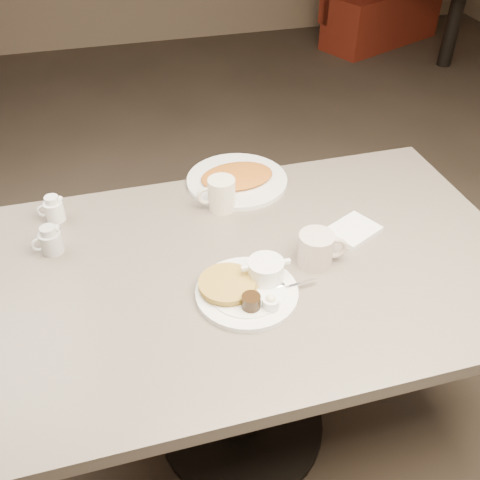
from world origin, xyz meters
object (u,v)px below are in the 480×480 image
object	(u,v)px
hash_plate	(237,179)
coffee_mug_near	(317,248)
coffee_mug_far	(221,194)
main_plate	(248,286)
creamer_left	(50,241)
creamer_right	(54,209)
diner_table	(242,310)

from	to	relation	value
hash_plate	coffee_mug_near	bearing A→B (deg)	-76.90
coffee_mug_near	hash_plate	bearing A→B (deg)	103.10
coffee_mug_far	main_plate	bearing A→B (deg)	-93.40
coffee_mug_near	hash_plate	distance (m)	0.44
main_plate	creamer_left	distance (m)	0.55
creamer_right	hash_plate	size ratio (longest dim) A/B	0.25
creamer_left	hash_plate	world-z (taller)	creamer_left
coffee_mug_near	creamer_right	xyz separation A→B (m)	(-0.66, 0.38, -0.01)
coffee_mug_near	coffee_mug_far	size ratio (longest dim) A/B	1.18
main_plate	hash_plate	world-z (taller)	main_plate
creamer_left	main_plate	bearing A→B (deg)	-32.30
coffee_mug_near	hash_plate	xyz separation A→B (m)	(-0.10, 0.43, -0.03)
diner_table	coffee_mug_far	bearing A→B (deg)	88.11
diner_table	coffee_mug_near	world-z (taller)	coffee_mug_near
creamer_right	diner_table	bearing A→B (deg)	-35.75
main_plate	coffee_mug_near	bearing A→B (deg)	17.07
coffee_mug_far	creamer_right	xyz separation A→B (m)	(-0.48, 0.07, -0.01)
diner_table	coffee_mug_far	world-z (taller)	coffee_mug_far
coffee_mug_far	hash_plate	size ratio (longest dim) A/B	0.34
coffee_mug_far	creamer_right	distance (m)	0.48
creamer_right	hash_plate	xyz separation A→B (m)	(0.56, 0.05, -0.02)
diner_table	creamer_right	size ratio (longest dim) A/B	17.54
creamer_right	coffee_mug_far	bearing A→B (deg)	-8.54
coffee_mug_near	coffee_mug_far	bearing A→B (deg)	120.93
main_plate	creamer_right	distance (m)	0.63
diner_table	creamer_left	bearing A→B (deg)	158.10
main_plate	creamer_left	bearing A→B (deg)	147.70
coffee_mug_near	creamer_right	size ratio (longest dim) A/B	1.63
creamer_right	coffee_mug_near	bearing A→B (deg)	-29.70
creamer_left	hash_plate	distance (m)	0.61
diner_table	coffee_mug_near	bearing A→B (deg)	-11.53
main_plate	creamer_right	size ratio (longest dim) A/B	3.66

